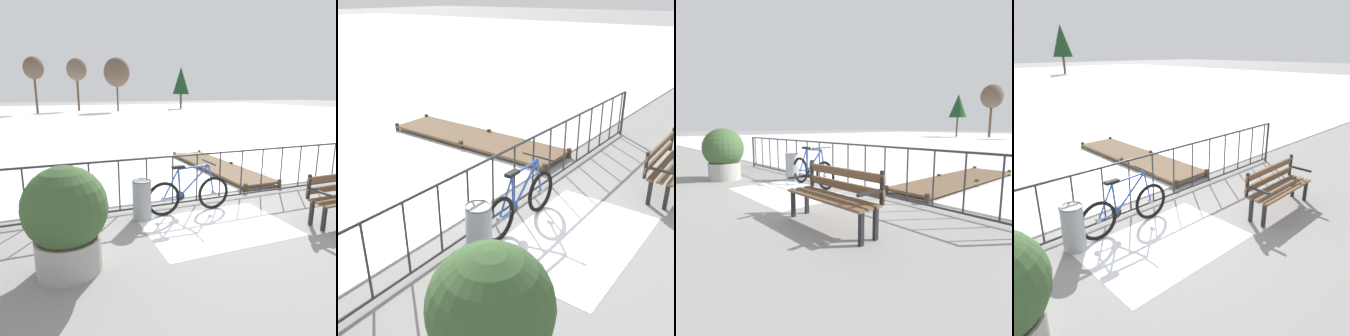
# 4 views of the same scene
# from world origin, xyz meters

# --- Properties ---
(ground_plane) EXTENTS (160.00, 160.00, 0.00)m
(ground_plane) POSITION_xyz_m (0.00, 0.00, 0.00)
(ground_plane) COLOR gray
(snow_patch) EXTENTS (2.44, 1.64, 0.01)m
(snow_patch) POSITION_xyz_m (-0.19, -1.20, 0.00)
(snow_patch) COLOR white
(snow_patch) RESTS_ON ground
(railing_fence) EXTENTS (9.06, 0.06, 1.07)m
(railing_fence) POSITION_xyz_m (0.00, 0.00, 0.56)
(railing_fence) COLOR #2D2D33
(railing_fence) RESTS_ON ground
(bicycle_near_railing) EXTENTS (1.71, 0.52, 0.97)m
(bicycle_near_railing) POSITION_xyz_m (-0.35, -0.37, 0.37)
(bicycle_near_railing) COLOR black
(bicycle_near_railing) RESTS_ON ground
(park_bench) EXTENTS (1.61, 0.50, 0.89)m
(park_bench) POSITION_xyz_m (2.14, -1.73, 0.51)
(park_bench) COLOR brown
(park_bench) RESTS_ON ground
(trash_bin) EXTENTS (0.35, 0.35, 0.73)m
(trash_bin) POSITION_xyz_m (-1.29, -0.36, 0.37)
(trash_bin) COLOR gray
(trash_bin) RESTS_ON ground
(wooden_dock) EXTENTS (1.10, 4.40, 0.20)m
(wooden_dock) POSITION_xyz_m (1.92, 2.45, 0.12)
(wooden_dock) COLOR brown
(wooden_dock) RESTS_ON ground
(tree_centre) EXTENTS (2.43, 2.43, 5.97)m
(tree_centre) POSITION_xyz_m (16.41, 38.00, 4.00)
(tree_centre) COLOR brown
(tree_centre) RESTS_ON ground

